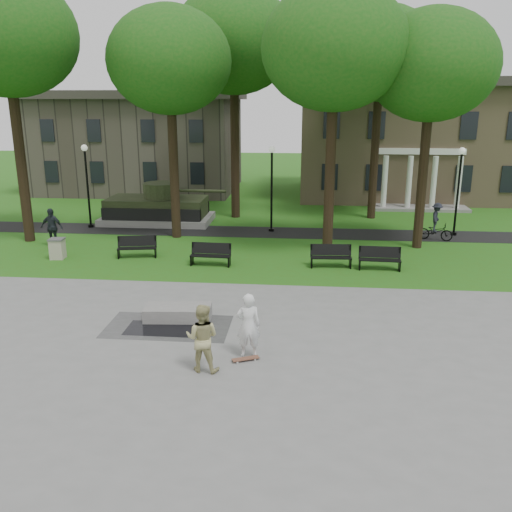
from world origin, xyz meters
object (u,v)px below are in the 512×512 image
at_px(concrete_block, 178,313).
at_px(trash_bin, 57,248).
at_px(cyclist, 436,225).
at_px(friend_watching, 202,338).
at_px(park_bench_0, 137,246).
at_px(skateboarder, 248,325).

bearing_deg(concrete_block, trash_bin, 137.42).
bearing_deg(cyclist, friend_watching, 166.54).
xyz_separation_m(cyclist, park_bench_0, (-14.63, -4.60, -0.29)).
bearing_deg(friend_watching, cyclist, -116.12).
xyz_separation_m(skateboarder, trash_bin, (-9.89, 9.19, -0.49)).
height_order(skateboarder, friend_watching, skateboarder).
bearing_deg(trash_bin, park_bench_0, 9.35).
bearing_deg(cyclist, skateboarder, 168.18).
xyz_separation_m(cyclist, trash_bin, (-18.26, -5.19, -0.33)).
distance_m(park_bench_0, trash_bin, 3.67).
bearing_deg(friend_watching, concrete_block, -60.84).
distance_m(concrete_block, skateboarder, 3.73).
height_order(skateboarder, park_bench_0, skateboarder).
bearing_deg(friend_watching, skateboarder, -135.01).
bearing_deg(park_bench_0, cyclist, 6.86).
bearing_deg(cyclist, trash_bin, 124.24).
height_order(concrete_block, park_bench_0, park_bench_0).
relative_size(skateboarder, trash_bin, 1.98).
height_order(friend_watching, trash_bin, friend_watching).
distance_m(friend_watching, park_bench_0, 11.89).
relative_size(cyclist, park_bench_0, 1.07).
relative_size(friend_watching, cyclist, 0.95).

